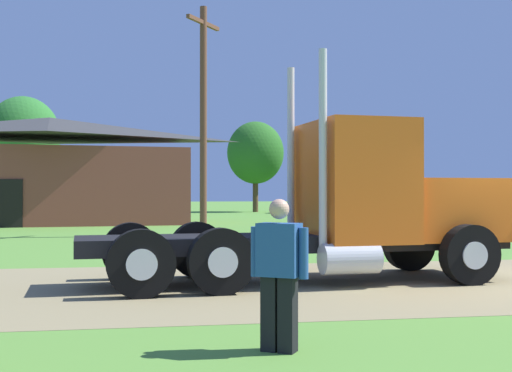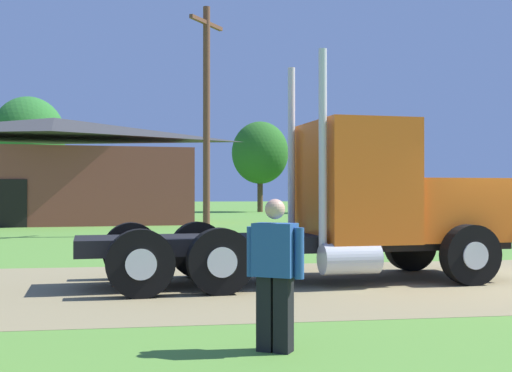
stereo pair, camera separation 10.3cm
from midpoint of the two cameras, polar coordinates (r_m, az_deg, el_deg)
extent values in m
plane|color=#598E35|center=(13.19, 19.30, -7.56)|extent=(200.00, 200.00, 0.00)
cube|color=#8D7F57|center=(13.19, 19.30, -7.54)|extent=(120.00, 6.65, 0.01)
cube|color=black|center=(12.13, 3.27, -4.79)|extent=(7.87, 2.19, 0.28)
cube|color=orange|center=(13.28, 15.27, -1.90)|extent=(2.13, 2.13, 1.16)
cube|color=silver|center=(13.84, 18.99, -3.49)|extent=(0.35, 2.16, 0.32)
cube|color=orange|center=(12.48, 8.09, 0.37)|extent=(1.83, 2.39, 2.19)
cube|color=#2D3D4C|center=(12.84, 11.54, 2.30)|extent=(0.21, 1.87, 0.96)
cylinder|color=silver|center=(13.01, 2.75, 2.81)|extent=(0.14, 0.14, 3.32)
cylinder|color=silver|center=(11.33, 5.45, 3.30)|extent=(0.14, 0.14, 3.32)
cylinder|color=silver|center=(11.44, 7.74, -6.14)|extent=(1.04, 0.61, 0.52)
cylinder|color=black|center=(14.26, 12.68, -4.90)|extent=(1.08, 0.39, 1.06)
cylinder|color=silver|center=(14.40, 12.39, -4.86)|extent=(0.48, 0.08, 0.48)
cylinder|color=black|center=(12.31, 17.50, -5.59)|extent=(1.08, 0.39, 1.06)
cylinder|color=silver|center=(12.18, 17.90, -5.65)|extent=(0.48, 0.08, 0.48)
cylinder|color=black|center=(12.70, -10.86, -5.45)|extent=(1.08, 0.39, 1.06)
cylinder|color=silver|center=(12.86, -10.91, -5.39)|extent=(0.48, 0.08, 0.48)
cylinder|color=black|center=(10.48, -10.05, -6.51)|extent=(1.08, 0.39, 1.06)
cylinder|color=silver|center=(10.32, -9.98, -6.60)|extent=(0.48, 0.08, 0.48)
cylinder|color=black|center=(12.85, -5.27, -5.40)|extent=(1.08, 0.39, 1.06)
cylinder|color=silver|center=(13.00, -5.38, -5.34)|extent=(0.48, 0.08, 0.48)
cylinder|color=black|center=(10.65, -3.29, -6.42)|extent=(1.08, 0.39, 1.06)
cylinder|color=silver|center=(10.49, -3.11, -6.51)|extent=(0.48, 0.08, 0.48)
cube|color=#264C8C|center=(6.87, 1.55, -5.44)|extent=(0.50, 0.45, 0.54)
sphere|color=#D9A082|center=(6.84, 1.55, -1.97)|extent=(0.21, 0.21, 0.21)
cube|color=black|center=(6.92, 2.28, -10.86)|extent=(0.23, 0.24, 0.77)
cube|color=black|center=(6.99, 0.83, -10.76)|extent=(0.23, 0.24, 0.77)
cylinder|color=#264C8C|center=(6.78, 3.62, -5.73)|extent=(0.10, 0.10, 0.52)
cylinder|color=#264C8C|center=(6.97, -0.46, -5.59)|extent=(0.10, 0.10, 0.52)
cube|color=brown|center=(35.14, -17.22, -0.03)|extent=(13.83, 7.14, 3.80)
pyramid|color=#383838|center=(35.28, -17.21, 4.75)|extent=(14.52, 7.49, 1.04)
cube|color=black|center=(32.36, -20.90, -1.40)|extent=(1.80, 0.25, 2.20)
cylinder|color=brown|center=(24.97, -4.62, 5.53)|extent=(0.26, 0.26, 8.49)
cube|color=brown|center=(25.61, -4.61, 13.67)|extent=(1.38, 1.88, 0.14)
cylinder|color=#513823|center=(52.14, -19.26, -0.28)|extent=(0.44, 0.44, 3.60)
ellipsoid|color=#2C722A|center=(52.30, -19.24, 4.03)|extent=(5.32, 5.32, 5.85)
cylinder|color=#513823|center=(54.10, -0.10, -0.65)|extent=(0.44, 0.44, 2.96)
ellipsoid|color=#296620|center=(54.20, -0.10, 2.85)|extent=(4.58, 4.58, 5.04)
cylinder|color=#513823|center=(52.08, 8.37, -0.86)|extent=(0.44, 0.44, 2.57)
ellipsoid|color=#36612D|center=(52.15, 8.37, 2.60)|extent=(4.66, 4.66, 5.12)
camera|label=1|loc=(0.05, -90.25, 0.00)|focal=47.04mm
camera|label=2|loc=(0.05, 89.75, 0.00)|focal=47.04mm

